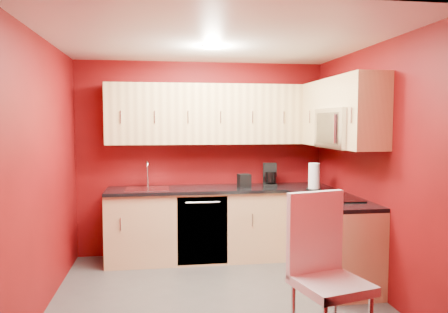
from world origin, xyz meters
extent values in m
plane|color=#484543|center=(0.00, 0.00, 0.00)|extent=(3.20, 3.20, 0.00)
plane|color=white|center=(0.00, 0.00, 2.50)|extent=(3.20, 3.20, 0.00)
plane|color=maroon|center=(0.00, 1.50, 1.25)|extent=(3.20, 0.00, 3.20)
plane|color=maroon|center=(0.00, -1.50, 1.25)|extent=(3.20, 0.00, 3.20)
plane|color=maroon|center=(-1.60, 0.00, 1.25)|extent=(0.00, 3.00, 3.00)
plane|color=maroon|center=(1.60, 0.00, 1.25)|extent=(0.00, 3.00, 3.00)
cube|color=#E0B780|center=(0.20, 1.20, 0.43)|extent=(2.80, 0.60, 0.87)
cube|color=#E0B780|center=(1.30, 0.25, 0.43)|extent=(0.60, 1.30, 0.87)
cube|color=black|center=(0.20, 1.19, 0.89)|extent=(2.80, 0.63, 0.04)
cube|color=black|center=(1.29, 0.23, 0.89)|extent=(0.63, 1.27, 0.04)
cube|color=#ECCE86|center=(0.20, 1.32, 1.83)|extent=(2.80, 0.35, 0.75)
cube|color=#ECCE86|center=(1.43, 0.86, 1.83)|extent=(0.35, 0.57, 0.75)
cube|color=#ECCE86|center=(1.43, -0.29, 1.83)|extent=(0.35, 0.22, 0.75)
cube|color=#ECCE86|center=(1.43, 0.20, 2.04)|extent=(0.35, 0.76, 0.33)
cube|color=silver|center=(1.40, 0.20, 1.66)|extent=(0.40, 0.76, 0.42)
cube|color=black|center=(1.21, 0.20, 1.66)|extent=(0.02, 0.62, 0.33)
cylinder|color=silver|center=(1.19, -0.03, 1.66)|extent=(0.02, 0.02, 0.29)
cube|color=black|center=(1.28, 0.20, 0.92)|extent=(0.50, 0.55, 0.01)
cube|color=silver|center=(-0.70, 1.18, 0.91)|extent=(0.52, 0.42, 0.02)
cylinder|color=silver|center=(-0.70, 1.38, 1.04)|extent=(0.02, 0.02, 0.26)
torus|color=silver|center=(-0.70, 1.31, 1.17)|extent=(0.02, 0.16, 0.16)
cylinder|color=silver|center=(-0.70, 1.24, 1.11)|extent=(0.02, 0.02, 0.12)
cube|color=black|center=(-0.05, 0.91, 0.43)|extent=(0.60, 0.02, 0.82)
cylinder|color=white|center=(0.00, 0.30, 2.48)|extent=(0.20, 0.20, 0.01)
camera|label=1|loc=(-0.53, -4.18, 1.72)|focal=35.00mm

